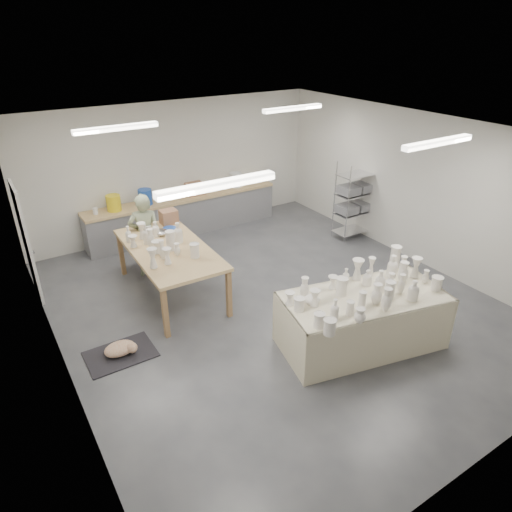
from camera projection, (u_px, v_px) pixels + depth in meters
room at (266, 194)px, 7.24m from camera, size 8.00×8.02×3.00m
back_counter at (184, 214)px, 10.70m from camera, size 4.60×0.60×1.24m
wire_shelf at (355, 199)px, 10.33m from camera, size 0.88×0.48×1.80m
drying_table at (362, 318)px, 6.94m from camera, size 2.66×1.69×1.23m
work_table at (166, 246)px, 8.09m from camera, size 1.33×2.56×1.32m
rug at (121, 354)px, 6.89m from camera, size 1.00×0.70×0.02m
cat at (121, 348)px, 6.84m from camera, size 0.48×0.36×0.20m
potter at (145, 235)px, 8.75m from camera, size 0.71×0.58×1.68m
red_stool at (144, 257)px, 9.21m from camera, size 0.42×0.42×0.30m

